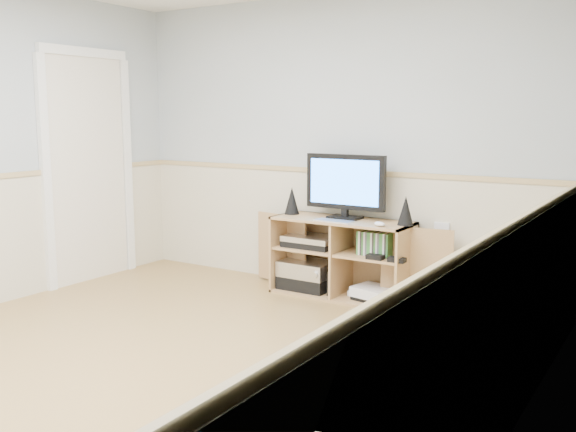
% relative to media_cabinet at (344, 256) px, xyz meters
% --- Properties ---
extents(room, '(4.04, 4.54, 2.54)m').
position_rel_media_cabinet_xyz_m(room, '(-0.29, -1.93, 0.88)').
color(room, tan).
rests_on(room, ground).
extents(media_cabinet, '(1.81, 0.44, 0.65)m').
position_rel_media_cabinet_xyz_m(media_cabinet, '(0.00, 0.00, 0.00)').
color(media_cabinet, tan).
rests_on(media_cabinet, floor).
extents(monitor, '(0.70, 0.18, 0.53)m').
position_rel_media_cabinet_xyz_m(monitor, '(0.00, -0.00, 0.61)').
color(monitor, black).
rests_on(monitor, media_cabinet).
extents(speaker_left, '(0.13, 0.13, 0.23)m').
position_rel_media_cabinet_xyz_m(speaker_left, '(-0.50, -0.03, 0.44)').
color(speaker_left, black).
rests_on(speaker_left, media_cabinet).
extents(speaker_right, '(0.12, 0.12, 0.23)m').
position_rel_media_cabinet_xyz_m(speaker_right, '(0.54, -0.03, 0.43)').
color(speaker_right, black).
rests_on(speaker_right, media_cabinet).
extents(keyboard, '(0.32, 0.14, 0.01)m').
position_rel_media_cabinet_xyz_m(keyboard, '(0.00, -0.19, 0.32)').
color(keyboard, silver).
rests_on(keyboard, media_cabinet).
extents(mouse, '(0.11, 0.10, 0.04)m').
position_rel_media_cabinet_xyz_m(mouse, '(0.40, -0.19, 0.34)').
color(mouse, white).
rests_on(mouse, media_cabinet).
extents(av_components, '(0.52, 0.33, 0.47)m').
position_rel_media_cabinet_xyz_m(av_components, '(-0.31, -0.05, -0.11)').
color(av_components, black).
rests_on(av_components, media_cabinet).
extents(game_consoles, '(0.46, 0.31, 0.11)m').
position_rel_media_cabinet_xyz_m(game_consoles, '(0.30, -0.07, -0.26)').
color(game_consoles, white).
rests_on(game_consoles, media_cabinet).
extents(game_cases, '(0.27, 0.13, 0.19)m').
position_rel_media_cabinet_xyz_m(game_cases, '(0.31, -0.07, 0.15)').
color(game_cases, '#3F8C3F').
rests_on(game_cases, media_cabinet).
extents(wall_outlet, '(0.12, 0.03, 0.12)m').
position_rel_media_cabinet_xyz_m(wall_outlet, '(0.77, 0.18, 0.27)').
color(wall_outlet, white).
rests_on(wall_outlet, wall_back).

